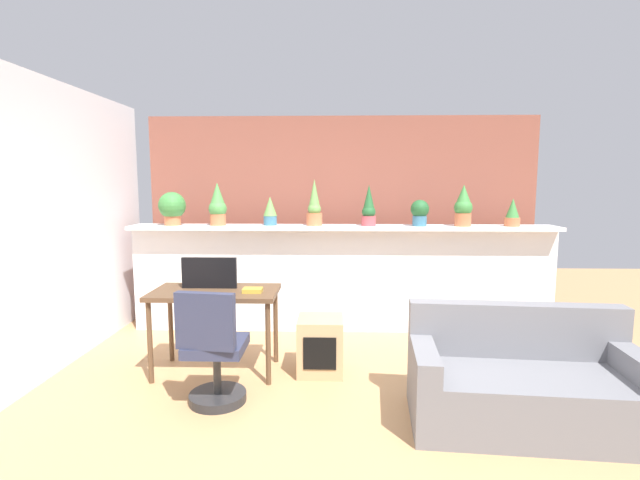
# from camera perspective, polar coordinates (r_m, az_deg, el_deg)

# --- Properties ---
(ground_plane) EXTENTS (12.00, 12.00, 0.00)m
(ground_plane) POSITION_cam_1_polar(r_m,az_deg,el_deg) (3.60, 3.24, -20.89)
(ground_plane) COLOR tan
(divider_wall) EXTENTS (4.75, 0.16, 1.18)m
(divider_wall) POSITION_cam_1_polar(r_m,az_deg,el_deg) (5.30, 2.71, -4.95)
(divider_wall) COLOR white
(divider_wall) RESTS_ON ground
(plant_shelf) EXTENTS (4.75, 0.40, 0.04)m
(plant_shelf) POSITION_cam_1_polar(r_m,az_deg,el_deg) (5.17, 2.76, 1.56)
(plant_shelf) COLOR white
(plant_shelf) RESTS_ON divider_wall
(brick_wall_behind) EXTENTS (4.75, 0.10, 2.50)m
(brick_wall_behind) POSITION_cam_1_polar(r_m,az_deg,el_deg) (5.80, 2.65, 2.71)
(brick_wall_behind) COLOR brown
(brick_wall_behind) RESTS_ON ground
(side_wall_left) EXTENTS (0.12, 4.40, 2.60)m
(side_wall_left) POSITION_cam_1_polar(r_m,az_deg,el_deg) (4.40, -33.39, 0.83)
(side_wall_left) COLOR white
(side_wall_left) RESTS_ON ground
(potted_plant_0) EXTENTS (0.30, 0.30, 0.37)m
(potted_plant_0) POSITION_cam_1_polar(r_m,az_deg,el_deg) (5.44, -17.79, 3.88)
(potted_plant_0) COLOR #C66B42
(potted_plant_0) RESTS_ON plant_shelf
(potted_plant_1) EXTENTS (0.20, 0.20, 0.48)m
(potted_plant_1) POSITION_cam_1_polar(r_m,az_deg,el_deg) (5.29, -12.53, 4.20)
(potted_plant_1) COLOR #C66B42
(potted_plant_1) RESTS_ON plant_shelf
(potted_plant_2) EXTENTS (0.15, 0.15, 0.32)m
(potted_plant_2) POSITION_cam_1_polar(r_m,az_deg,el_deg) (5.23, -6.18, 3.62)
(potted_plant_2) COLOR #386B84
(potted_plant_2) RESTS_ON plant_shelf
(potted_plant_3) EXTENTS (0.18, 0.18, 0.52)m
(potted_plant_3) POSITION_cam_1_polar(r_m,az_deg,el_deg) (5.16, -0.70, 4.17)
(potted_plant_3) COLOR #C66B42
(potted_plant_3) RESTS_ON plant_shelf
(potted_plant_4) EXTENTS (0.16, 0.16, 0.46)m
(potted_plant_4) POSITION_cam_1_polar(r_m,az_deg,el_deg) (5.15, 6.04, 3.94)
(potted_plant_4) COLOR #B7474C
(potted_plant_4) RESTS_ON plant_shelf
(potted_plant_5) EXTENTS (0.20, 0.20, 0.29)m
(potted_plant_5) POSITION_cam_1_polar(r_m,az_deg,el_deg) (5.21, 12.21, 3.41)
(potted_plant_5) COLOR #386B84
(potted_plant_5) RESTS_ON plant_shelf
(potted_plant_6) EXTENTS (0.20, 0.20, 0.46)m
(potted_plant_6) POSITION_cam_1_polar(r_m,az_deg,el_deg) (5.31, 17.28, 3.98)
(potted_plant_6) COLOR #C66B42
(potted_plant_6) RESTS_ON plant_shelf
(potted_plant_7) EXTENTS (0.16, 0.16, 0.31)m
(potted_plant_7) POSITION_cam_1_polar(r_m,az_deg,el_deg) (5.48, 22.68, 3.06)
(potted_plant_7) COLOR #C66B42
(potted_plant_7) RESTS_ON plant_shelf
(desk) EXTENTS (1.10, 0.60, 0.75)m
(desk) POSITION_cam_1_polar(r_m,az_deg,el_deg) (4.21, -12.80, -7.18)
(desk) COLOR brown
(desk) RESTS_ON ground
(tv_monitor) EXTENTS (0.49, 0.04, 0.28)m
(tv_monitor) POSITION_cam_1_polar(r_m,az_deg,el_deg) (4.26, -13.51, -3.96)
(tv_monitor) COLOR black
(tv_monitor) RESTS_ON desk
(office_chair) EXTENTS (0.47, 0.47, 0.91)m
(office_chair) POSITION_cam_1_polar(r_m,az_deg,el_deg) (3.68, -12.99, -13.79)
(office_chair) COLOR #262628
(office_chair) RESTS_ON ground
(side_cube_shelf) EXTENTS (0.40, 0.41, 0.50)m
(side_cube_shelf) POSITION_cam_1_polar(r_m,az_deg,el_deg) (4.22, 0.05, -12.90)
(side_cube_shelf) COLOR tan
(side_cube_shelf) RESTS_ON ground
(book_on_desk) EXTENTS (0.16, 0.12, 0.04)m
(book_on_desk) POSITION_cam_1_polar(r_m,az_deg,el_deg) (4.05, -8.32, -6.15)
(book_on_desk) COLOR gold
(book_on_desk) RESTS_ON desk
(couch) EXTENTS (1.62, 0.89, 0.80)m
(couch) POSITION_cam_1_polar(r_m,az_deg,el_deg) (3.68, 23.86, -16.02)
(couch) COLOR slate
(couch) RESTS_ON ground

